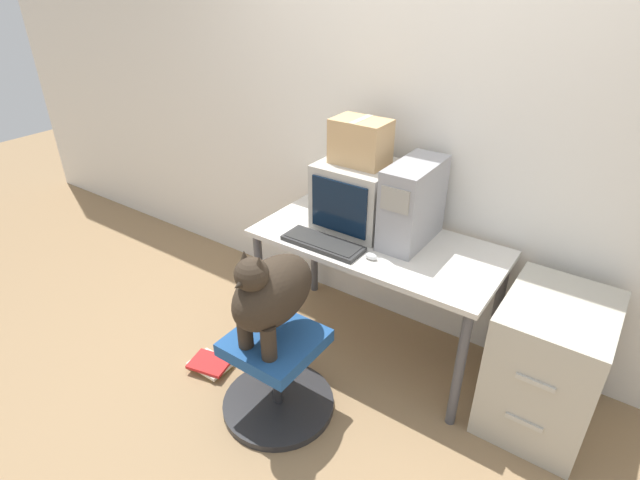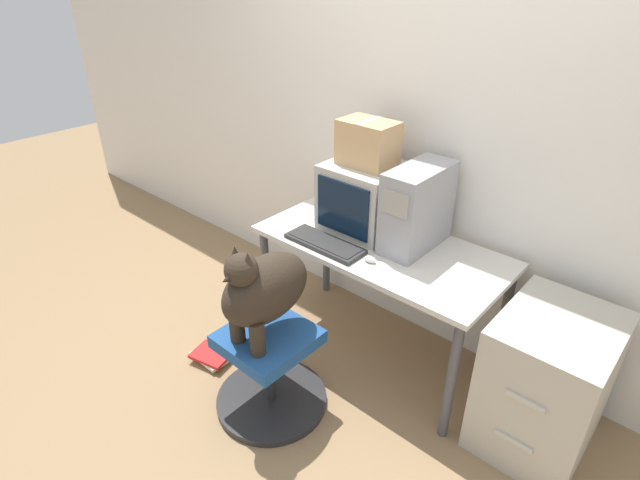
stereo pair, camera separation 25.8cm
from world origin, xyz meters
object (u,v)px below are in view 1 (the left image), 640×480
(pc_tower, at_px, (413,203))
(filing_cabinet, at_px, (546,364))
(keyboard, at_px, (323,243))
(book_stack_floor, at_px, (210,364))
(office_chair, at_px, (277,376))
(crt_monitor, at_px, (358,195))
(dog, at_px, (271,292))
(cardboard_box, at_px, (360,142))

(pc_tower, bearing_deg, filing_cabinet, -7.07)
(keyboard, xyz_separation_m, filing_cabinet, (1.19, 0.22, -0.40))
(keyboard, xyz_separation_m, book_stack_floor, (-0.45, -0.51, -0.73))
(pc_tower, xyz_separation_m, office_chair, (-0.30, -0.82, -0.75))
(crt_monitor, xyz_separation_m, dog, (0.03, -0.82, -0.18))
(filing_cabinet, bearing_deg, cardboard_box, 175.20)
(cardboard_box, relative_size, book_stack_floor, 1.18)
(filing_cabinet, bearing_deg, office_chair, -147.63)
(cardboard_box, bearing_deg, dog, -87.66)
(crt_monitor, relative_size, pc_tower, 0.94)
(crt_monitor, bearing_deg, filing_cabinet, -4.61)
(book_stack_floor, bearing_deg, office_chair, 0.98)
(pc_tower, height_order, filing_cabinet, pc_tower)
(crt_monitor, distance_m, pc_tower, 0.34)
(book_stack_floor, bearing_deg, filing_cabinet, 23.89)
(office_chair, relative_size, book_stack_floor, 2.32)
(pc_tower, xyz_separation_m, keyboard, (-0.36, -0.33, -0.21))
(keyboard, height_order, filing_cabinet, keyboard)
(office_chair, height_order, dog, dog)
(dog, relative_size, book_stack_floor, 2.10)
(dog, bearing_deg, pc_tower, 70.19)
(crt_monitor, height_order, office_chair, crt_monitor)
(filing_cabinet, distance_m, cardboard_box, 1.47)
(keyboard, height_order, dog, dog)
(office_chair, xyz_separation_m, filing_cabinet, (1.13, 0.72, 0.14))
(office_chair, bearing_deg, keyboard, 96.60)
(dog, bearing_deg, book_stack_floor, 179.87)
(dog, height_order, cardboard_box, cardboard_box)
(crt_monitor, xyz_separation_m, office_chair, (0.03, -0.81, -0.72))
(keyboard, relative_size, office_chair, 0.77)
(crt_monitor, distance_m, filing_cabinet, 1.31)
(pc_tower, bearing_deg, crt_monitor, -178.40)
(keyboard, distance_m, book_stack_floor, 1.00)
(crt_monitor, distance_m, keyboard, 0.36)
(dog, height_order, filing_cabinet, dog)
(crt_monitor, relative_size, book_stack_floor, 1.64)
(dog, relative_size, filing_cabinet, 0.75)
(keyboard, bearing_deg, dog, -83.53)
(dog, bearing_deg, cardboard_box, 92.34)
(dog, relative_size, cardboard_box, 1.79)
(filing_cabinet, distance_m, book_stack_floor, 1.83)
(office_chair, bearing_deg, pc_tower, 69.97)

